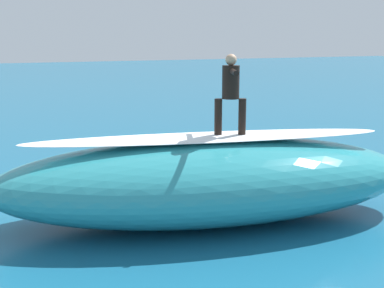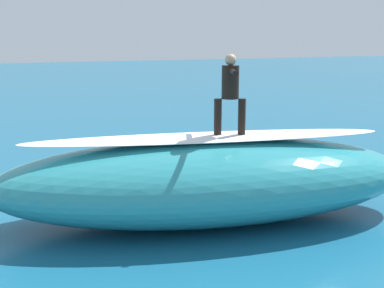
% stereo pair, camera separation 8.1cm
% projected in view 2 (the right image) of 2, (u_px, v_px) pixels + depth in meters
% --- Properties ---
extents(ground_plane, '(120.00, 120.00, 0.00)m').
position_uv_depth(ground_plane, '(146.00, 194.00, 12.34)').
color(ground_plane, '#196084').
extents(wave_crest, '(8.99, 4.59, 1.68)m').
position_uv_depth(wave_crest, '(207.00, 180.00, 10.44)').
color(wave_crest, teal).
rests_on(wave_crest, ground_plane).
extents(wave_foam_lip, '(7.37, 2.36, 0.08)m').
position_uv_depth(wave_foam_lip, '(207.00, 137.00, 10.26)').
color(wave_foam_lip, white).
rests_on(wave_foam_lip, wave_crest).
extents(surfboard_riding, '(1.92, 1.06, 0.08)m').
position_uv_depth(surfboard_riding, '(229.00, 136.00, 10.35)').
color(surfboard_riding, silver).
rests_on(surfboard_riding, wave_crest).
extents(surfer_riding, '(0.61, 1.46, 1.59)m').
position_uv_depth(surfer_riding, '(230.00, 88.00, 10.15)').
color(surfer_riding, black).
rests_on(surfer_riding, surfboard_riding).
extents(surfboard_paddling, '(2.48, 1.47, 0.09)m').
position_uv_depth(surfboard_paddling, '(162.00, 183.00, 13.03)').
color(surfboard_paddling, '#EAE5C6').
rests_on(surfboard_paddling, ground_plane).
extents(surfer_paddling, '(1.62, 0.84, 0.30)m').
position_uv_depth(surfer_paddling, '(157.00, 177.00, 13.00)').
color(surfer_paddling, black).
rests_on(surfer_paddling, surfboard_paddling).
extents(foam_patch_near, '(1.04, 0.98, 0.15)m').
position_uv_depth(foam_patch_near, '(216.00, 165.00, 14.69)').
color(foam_patch_near, white).
rests_on(foam_patch_near, ground_plane).
extents(foam_patch_mid, '(0.94, 0.98, 0.18)m').
position_uv_depth(foam_patch_mid, '(161.00, 170.00, 14.15)').
color(foam_patch_mid, white).
rests_on(foam_patch_mid, ground_plane).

